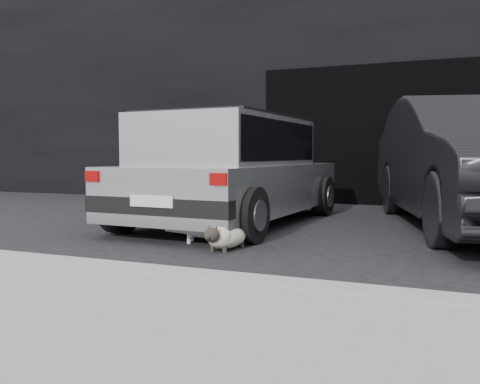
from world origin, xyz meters
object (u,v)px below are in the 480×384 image
at_px(second_car, 477,162).
at_px(cat_white, 208,226).
at_px(silver_hatchback, 232,165).
at_px(cat_siamese, 225,237).

distance_m(second_car, cat_white, 3.53).
bearing_deg(silver_hatchback, cat_white, -73.22).
height_order(silver_hatchback, cat_siamese, silver_hatchback).
bearing_deg(cat_siamese, second_car, -125.10).
bearing_deg(cat_white, second_car, 116.57).
relative_size(silver_hatchback, cat_white, 5.27).
xyz_separation_m(silver_hatchback, cat_siamese, (0.69, -1.80, -0.66)).
height_order(cat_siamese, cat_white, cat_white).
bearing_deg(silver_hatchback, cat_siamese, -65.86).
distance_m(silver_hatchback, second_car, 3.12).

